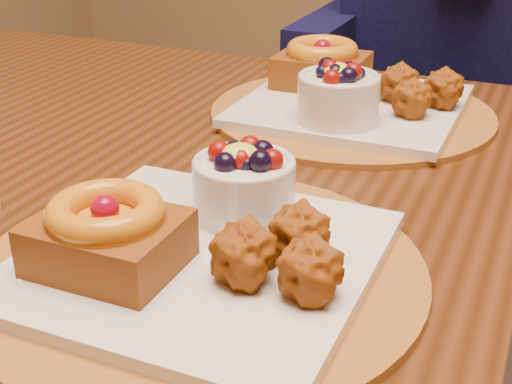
% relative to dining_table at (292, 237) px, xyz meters
% --- Properties ---
extents(dining_table, '(1.60, 0.90, 0.76)m').
position_rel_dining_table_xyz_m(dining_table, '(0.00, 0.00, 0.00)').
color(dining_table, '#331B09').
rests_on(dining_table, ground).
extents(place_setting_near, '(0.38, 0.38, 0.09)m').
position_rel_dining_table_xyz_m(place_setting_near, '(-0.00, -0.21, 0.10)').
color(place_setting_near, brown).
rests_on(place_setting_near, dining_table).
extents(place_setting_far, '(0.38, 0.38, 0.09)m').
position_rel_dining_table_xyz_m(place_setting_far, '(-0.00, 0.21, 0.11)').
color(place_setting_far, brown).
rests_on(place_setting_far, dining_table).
extents(chair_far, '(0.48, 0.48, 0.96)m').
position_rel_dining_table_xyz_m(chair_far, '(0.09, 0.88, -0.15)').
color(chair_far, black).
rests_on(chair_far, ground).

